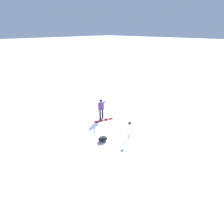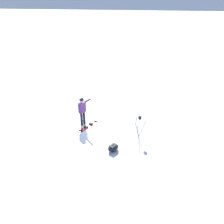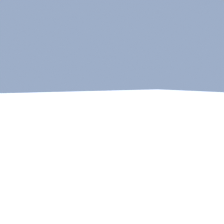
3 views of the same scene
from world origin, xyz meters
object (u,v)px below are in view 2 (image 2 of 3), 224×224
Objects in this scene: snowboarder at (82,109)px; snowboard at (89,126)px; camera_tripod at (139,123)px; gear_bag_large at (113,148)px.

snowboarder is 1.14m from snowboard.
snowboarder is at bearing -99.49° from camera_tripod.
snowboard is (0.11, 0.37, -1.07)m from snowboarder.
camera_tripod is at bearing 80.51° from snowboarder.
gear_bag_large is at bearing -36.05° from camera_tripod.
snowboarder is 1.38× the size of camera_tripod.
snowboard is 2.24× the size of gear_bag_large.
snowboarder is 3.28m from gear_bag_large.
snowboard is at bearing -134.49° from gear_bag_large.
camera_tripod is at bearing 81.33° from snowboard.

